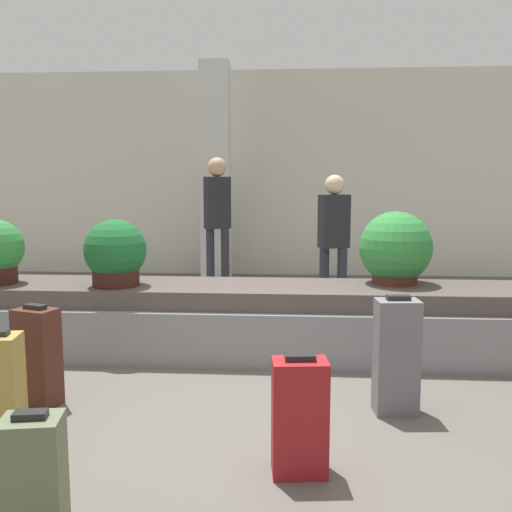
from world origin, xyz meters
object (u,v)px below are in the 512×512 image
(suitcase_2, at_px, (396,356))
(traveler_1, at_px, (217,211))
(suitcase_1, at_px, (0,384))
(traveler_0, at_px, (334,233))
(suitcase_4, at_px, (300,417))
(suitcase_3, at_px, (33,474))
(potted_plant_1, at_px, (395,250))
(pillar, at_px, (216,174))
(potted_plant_0, at_px, (115,254))
(suitcase_0, at_px, (37,357))

(suitcase_2, bearing_deg, traveler_1, 108.21)
(suitcase_1, xyz_separation_m, traveler_0, (2.15, 3.28, 0.62))
(suitcase_4, bearing_deg, suitcase_3, -159.44)
(suitcase_1, height_order, potted_plant_1, potted_plant_1)
(pillar, height_order, potted_plant_1, pillar)
(potted_plant_1, distance_m, traveler_0, 1.48)
(pillar, relative_size, suitcase_3, 6.05)
(suitcase_2, xyz_separation_m, suitcase_4, (-0.62, -0.82, -0.07))
(suitcase_2, height_order, suitcase_3, suitcase_2)
(traveler_0, bearing_deg, suitcase_3, -131.58)
(suitcase_1, relative_size, potted_plant_1, 0.99)
(potted_plant_0, bearing_deg, traveler_1, 80.30)
(pillar, height_order, suitcase_3, pillar)
(suitcase_0, bearing_deg, suitcase_3, -47.32)
(pillar, distance_m, suitcase_1, 5.51)
(suitcase_3, distance_m, suitcase_4, 1.26)
(potted_plant_0, bearing_deg, suitcase_4, -51.16)
(pillar, height_order, suitcase_1, pillar)
(suitcase_0, relative_size, potted_plant_0, 1.20)
(suitcase_4, xyz_separation_m, traveler_0, (0.39, 3.63, 0.62))
(potted_plant_0, height_order, traveler_1, traveler_1)
(suitcase_2, xyz_separation_m, potted_plant_0, (-2.17, 1.11, 0.50))
(suitcase_1, xyz_separation_m, traveler_1, (0.69, 4.40, 0.79))
(pillar, bearing_deg, suitcase_2, -69.26)
(suitcase_4, xyz_separation_m, potted_plant_0, (-1.55, 1.93, 0.57))
(pillar, relative_size, potted_plant_0, 5.63)
(traveler_0, height_order, traveler_1, traveler_1)
(suitcase_3, height_order, traveler_1, traveler_1)
(pillar, xyz_separation_m, traveler_0, (1.61, -2.05, -0.68))
(potted_plant_0, bearing_deg, suitcase_3, -80.29)
(traveler_0, bearing_deg, suitcase_1, -144.86)
(potted_plant_0, bearing_deg, suitcase_0, -98.43)
(potted_plant_0, relative_size, traveler_1, 0.32)
(potted_plant_0, height_order, potted_plant_1, potted_plant_1)
(suitcase_0, bearing_deg, traveler_0, 72.00)
(suitcase_3, bearing_deg, potted_plant_1, 44.29)
(suitcase_4, relative_size, potted_plant_1, 0.99)
(suitcase_2, height_order, potted_plant_1, potted_plant_1)
(suitcase_1, xyz_separation_m, potted_plant_1, (2.59, 1.86, 0.60))
(suitcase_1, relative_size, suitcase_3, 1.18)
(suitcase_2, bearing_deg, suitcase_1, -173.75)
(suitcase_1, bearing_deg, potted_plant_1, 26.64)
(potted_plant_1, relative_size, traveler_1, 0.35)
(potted_plant_0, distance_m, traveler_1, 2.87)
(suitcase_2, relative_size, traveler_1, 0.43)
(pillar, bearing_deg, suitcase_3, -89.16)
(suitcase_1, distance_m, suitcase_3, 1.10)
(pillar, distance_m, suitcase_3, 6.38)
(suitcase_0, xyz_separation_m, suitcase_3, (0.60, -1.33, -0.08))
(pillar, xyz_separation_m, traveler_1, (0.15, -0.93, -0.51))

